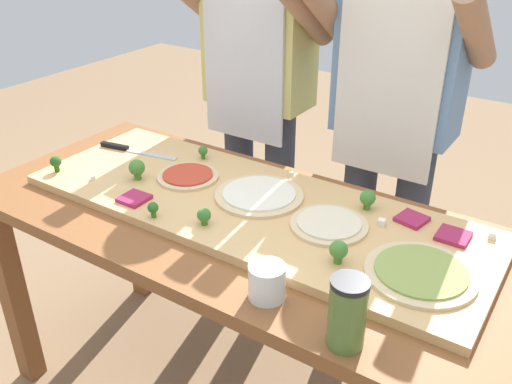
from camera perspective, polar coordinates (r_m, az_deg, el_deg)
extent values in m
cube|color=brown|center=(2.16, -23.62, -9.58)|extent=(0.07, 0.07, 0.76)
cube|color=brown|center=(2.46, -12.20, -2.81)|extent=(0.07, 0.07, 0.76)
cube|color=brown|center=(1.89, 24.30, -15.84)|extent=(0.07, 0.07, 0.76)
cube|color=brown|center=(1.62, -1.85, -3.04)|extent=(1.64, 0.73, 0.04)
cube|color=tan|center=(1.63, -0.61, -1.53)|extent=(1.39, 0.50, 0.03)
cube|color=#B7BABF|center=(1.95, -10.68, 3.78)|extent=(0.20, 0.06, 0.00)
cube|color=black|center=(2.03, -14.30, 4.58)|extent=(0.11, 0.04, 0.02)
cylinder|color=beige|center=(1.77, -7.00, 1.57)|extent=(0.19, 0.19, 0.01)
cylinder|color=#BC3D28|center=(1.77, -7.02, 1.80)|extent=(0.16, 0.16, 0.01)
cylinder|color=beige|center=(1.52, 7.50, -3.37)|extent=(0.21, 0.21, 0.01)
cylinder|color=beige|center=(1.51, 7.51, -3.11)|extent=(0.17, 0.17, 0.01)
cylinder|color=beige|center=(1.65, 0.32, -0.36)|extent=(0.26, 0.26, 0.01)
cylinder|color=silver|center=(1.64, 0.33, -0.11)|extent=(0.22, 0.22, 0.01)
cylinder|color=beige|center=(1.38, 16.52, -8.01)|extent=(0.26, 0.26, 0.01)
cylinder|color=#899E4C|center=(1.37, 16.56, -7.74)|extent=(0.22, 0.22, 0.01)
cube|color=#9E234C|center=(1.67, -12.39, -0.65)|extent=(0.08, 0.08, 0.01)
cube|color=#9E234C|center=(1.54, 19.58, -4.28)|extent=(0.08, 0.08, 0.01)
cube|color=#9E234C|center=(1.59, 15.69, -2.68)|extent=(0.09, 0.09, 0.01)
cylinder|color=#2C5915|center=(1.91, -19.75, 2.31)|extent=(0.02, 0.02, 0.02)
sphere|color=#23561E|center=(1.90, -19.87, 2.96)|extent=(0.04, 0.04, 0.04)
cylinder|color=#487A23|center=(1.61, 11.30, -1.40)|extent=(0.02, 0.02, 0.02)
sphere|color=#427F33|center=(1.60, 11.39, -0.59)|extent=(0.04, 0.04, 0.04)
cylinder|color=#366618|center=(1.57, -10.46, -2.23)|extent=(0.01, 0.01, 0.02)
sphere|color=#2D6623|center=(1.56, -10.53, -1.58)|extent=(0.03, 0.03, 0.03)
cylinder|color=#487A23|center=(1.79, -12.04, 1.64)|extent=(0.02, 0.02, 0.02)
sphere|color=#427F33|center=(1.78, -12.14, 2.48)|extent=(0.05, 0.05, 0.05)
cylinder|color=#487A23|center=(1.38, 8.39, -6.79)|extent=(0.02, 0.02, 0.02)
sphere|color=#427F33|center=(1.36, 8.47, -5.87)|extent=(0.05, 0.05, 0.05)
cylinder|color=#3F7220|center=(1.90, -5.43, 3.67)|extent=(0.01, 0.01, 0.02)
sphere|color=#38752D|center=(1.89, -5.46, 4.24)|extent=(0.03, 0.03, 0.03)
cylinder|color=#3F7220|center=(1.52, -5.33, -3.06)|extent=(0.02, 0.02, 0.02)
sphere|color=#38752D|center=(1.51, -5.36, -2.36)|extent=(0.04, 0.04, 0.04)
cube|color=white|center=(1.29, 10.77, -9.80)|extent=(0.02, 0.02, 0.02)
cube|color=silver|center=(1.82, -16.39, 1.40)|extent=(0.02, 0.02, 0.01)
cube|color=white|center=(1.58, 23.10, -4.07)|extent=(0.02, 0.02, 0.02)
cube|color=silver|center=(1.78, 3.62, 1.88)|extent=(0.02, 0.02, 0.01)
cube|color=white|center=(1.54, 12.76, -3.08)|extent=(0.02, 0.02, 0.02)
cylinder|color=white|center=(1.28, 1.12, -9.19)|extent=(0.09, 0.09, 0.09)
cylinder|color=white|center=(1.29, 1.12, -9.79)|extent=(0.08, 0.08, 0.05)
cylinder|color=#517033|center=(1.16, 9.33, -12.38)|extent=(0.08, 0.08, 0.15)
cylinder|color=black|center=(1.11, 9.65, -9.22)|extent=(0.08, 0.08, 0.01)
cylinder|color=#333847|center=(2.44, -1.68, -0.48)|extent=(0.12, 0.12, 0.90)
cylinder|color=#333847|center=(2.34, 2.34, -1.78)|extent=(0.12, 0.12, 0.90)
cube|color=#D1C670|center=(2.13, 0.34, 16.17)|extent=(0.40, 0.20, 0.55)
cube|color=silver|center=(2.06, -1.36, 13.40)|extent=(0.34, 0.01, 0.60)
cylinder|color=#997056|center=(1.90, 4.72, 18.37)|extent=(0.08, 0.39, 0.31)
cylinder|color=#333847|center=(2.21, 10.13, -4.25)|extent=(0.12, 0.12, 0.90)
cylinder|color=#333847|center=(2.15, 14.99, -5.75)|extent=(0.12, 0.12, 0.90)
cube|color=#6689B2|center=(1.89, 14.84, 13.75)|extent=(0.40, 0.20, 0.55)
cube|color=silver|center=(1.81, 13.32, 10.61)|extent=(0.34, 0.01, 0.60)
cylinder|color=#997056|center=(1.86, 7.25, 18.03)|extent=(0.08, 0.39, 0.31)
cylinder|color=#997056|center=(1.71, 21.60, 15.48)|extent=(0.08, 0.39, 0.31)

